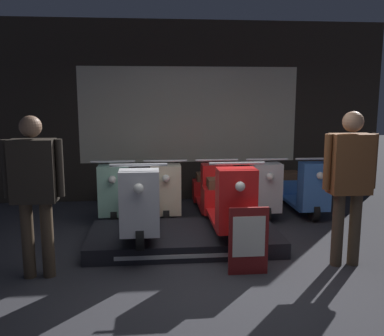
# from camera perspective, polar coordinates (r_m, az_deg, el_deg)

# --- Properties ---
(ground_plane) EXTENTS (30.00, 30.00, 0.00)m
(ground_plane) POSITION_cam_1_polar(r_m,az_deg,el_deg) (4.73, 3.46, -14.13)
(ground_plane) COLOR #2D2D33
(shop_wall_back) EXTENTS (7.10, 0.09, 3.20)m
(shop_wall_back) POSITION_cam_1_polar(r_m,az_deg,el_deg) (7.77, -0.41, 7.46)
(shop_wall_back) COLOR #28231E
(shop_wall_back) RESTS_ON ground_plane
(display_platform) EXTENTS (2.41, 1.20, 0.19)m
(display_platform) POSITION_cam_1_polar(r_m,az_deg,el_deg) (5.55, -1.03, -9.35)
(display_platform) COLOR black
(display_platform) RESTS_ON ground_plane
(scooter_display_left) EXTENTS (0.63, 1.64, 0.98)m
(scooter_display_left) POSITION_cam_1_polar(r_m,az_deg,el_deg) (5.33, -6.84, -4.89)
(scooter_display_left) COLOR black
(scooter_display_left) RESTS_ON display_platform
(scooter_display_right) EXTENTS (0.63, 1.64, 0.98)m
(scooter_display_right) POSITION_cam_1_polar(r_m,az_deg,el_deg) (5.41, 4.78, -4.63)
(scooter_display_right) COLOR black
(scooter_display_right) RESTS_ON display_platform
(scooter_backrow_0) EXTENTS (0.63, 1.64, 0.98)m
(scooter_backrow_0) POSITION_cam_1_polar(r_m,az_deg,el_deg) (6.84, -9.97, -3.34)
(scooter_backrow_0) COLOR black
(scooter_backrow_0) RESTS_ON ground_plane
(scooter_backrow_1) EXTENTS (0.63, 1.64, 0.98)m
(scooter_backrow_1) POSITION_cam_1_polar(r_m,az_deg,el_deg) (6.82, -3.67, -3.24)
(scooter_backrow_1) COLOR black
(scooter_backrow_1) RESTS_ON ground_plane
(scooter_backrow_2) EXTENTS (0.63, 1.64, 0.98)m
(scooter_backrow_2) POSITION_cam_1_polar(r_m,az_deg,el_deg) (6.89, 2.59, -3.11)
(scooter_backrow_2) COLOR black
(scooter_backrow_2) RESTS_ON ground_plane
(scooter_backrow_3) EXTENTS (0.63, 1.64, 0.98)m
(scooter_backrow_3) POSITION_cam_1_polar(r_m,az_deg,el_deg) (7.03, 8.66, -2.95)
(scooter_backrow_3) COLOR black
(scooter_backrow_3) RESTS_ON ground_plane
(scooter_backrow_4) EXTENTS (0.63, 1.64, 0.98)m
(scooter_backrow_4) POSITION_cam_1_polar(r_m,az_deg,el_deg) (7.25, 14.43, -2.76)
(scooter_backrow_4) COLOR black
(scooter_backrow_4) RESTS_ON ground_plane
(person_left_browsing) EXTENTS (0.61, 0.25, 1.71)m
(person_left_browsing) POSITION_cam_1_polar(r_m,az_deg,el_deg) (4.68, -20.31, -1.91)
(person_left_browsing) COLOR #473828
(person_left_browsing) RESTS_ON ground_plane
(person_right_browsing) EXTENTS (0.60, 0.25, 1.74)m
(person_right_browsing) POSITION_cam_1_polar(r_m,az_deg,el_deg) (5.01, 20.28, -0.94)
(person_right_browsing) COLOR #473828
(person_right_browsing) RESTS_ON ground_plane
(price_sign_board) EXTENTS (0.43, 0.04, 0.74)m
(price_sign_board) POSITION_cam_1_polar(r_m,az_deg,el_deg) (4.67, 7.53, -9.59)
(price_sign_board) COLOR maroon
(price_sign_board) RESTS_ON ground_plane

